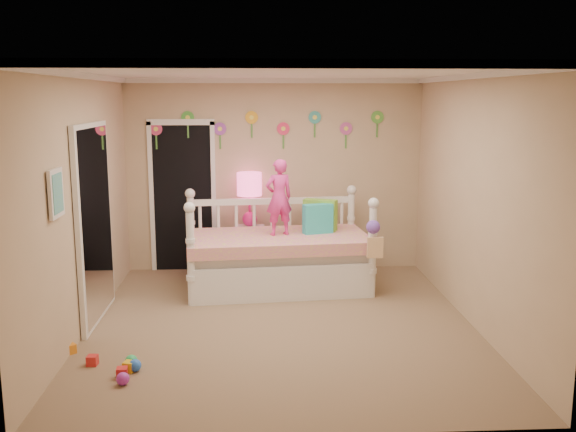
{
  "coord_description": "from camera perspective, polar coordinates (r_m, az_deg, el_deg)",
  "views": [
    {
      "loc": [
        -0.27,
        -6.38,
        2.36
      ],
      "look_at": [
        0.1,
        0.6,
        1.05
      ],
      "focal_mm": 39.67,
      "sensor_mm": 36.0,
      "label": 1
    }
  ],
  "objects": [
    {
      "name": "ceiling",
      "position": [
        6.39,
        -0.63,
        12.77
      ],
      "size": [
        4.0,
        4.5,
        0.01
      ],
      "primitive_type": "cube",
      "color": "white",
      "rests_on": "floor"
    },
    {
      "name": "pillow_lime",
      "position": [
        8.11,
        2.9,
        0.09
      ],
      "size": [
        0.45,
        0.3,
        0.4
      ],
      "primitive_type": "cube",
      "rotation": [
        0.0,
        0.0,
        -0.37
      ],
      "color": "#7FC43C",
      "rests_on": "daybed"
    },
    {
      "name": "closet_doorway",
      "position": [
        8.77,
        -9.42,
        1.79
      ],
      "size": [
        0.9,
        0.04,
        2.07
      ],
      "primitive_type": "cube",
      "color": "black",
      "rests_on": "back_wall"
    },
    {
      "name": "toy_scatter",
      "position": [
        6.26,
        -16.33,
        -11.43
      ],
      "size": [
        1.26,
        1.51,
        0.11
      ],
      "primitive_type": null,
      "rotation": [
        0.0,
        0.0,
        0.42
      ],
      "color": "#996666",
      "rests_on": "floor"
    },
    {
      "name": "right_wall",
      "position": [
        6.85,
        16.36,
        1.28
      ],
      "size": [
        0.01,
        4.5,
        2.6
      ],
      "primitive_type": "cube",
      "color": "tan",
      "rests_on": "floor"
    },
    {
      "name": "flower_decals",
      "position": [
        8.63,
        -1.85,
        7.83
      ],
      "size": [
        3.4,
        0.02,
        0.5
      ],
      "primitive_type": null,
      "color": "#B2668C",
      "rests_on": "back_wall"
    },
    {
      "name": "crown_molding",
      "position": [
        6.39,
        -0.63,
        12.5
      ],
      "size": [
        4.0,
        4.5,
        0.06
      ],
      "primitive_type": null,
      "color": "white",
      "rests_on": "ceiling"
    },
    {
      "name": "child",
      "position": [
        7.78,
        -0.82,
        1.69
      ],
      "size": [
        0.4,
        0.33,
        0.94
      ],
      "primitive_type": "imported",
      "rotation": [
        0.0,
        0.0,
        3.48
      ],
      "color": "#F0369B",
      "rests_on": "daybed"
    },
    {
      "name": "left_wall",
      "position": [
        6.69,
        -17.98,
        0.98
      ],
      "size": [
        0.01,
        4.5,
        2.6
      ],
      "primitive_type": "cube",
      "color": "tan",
      "rests_on": "floor"
    },
    {
      "name": "daybed",
      "position": [
        7.89,
        -0.94,
        -2.18
      ],
      "size": [
        2.36,
        1.41,
        1.22
      ],
      "primitive_type": null,
      "rotation": [
        0.0,
        0.0,
        0.09
      ],
      "color": "white",
      "rests_on": "floor"
    },
    {
      "name": "mirror_closet",
      "position": [
        7.01,
        -16.93,
        -0.62
      ],
      "size": [
        0.07,
        1.3,
        2.1
      ],
      "primitive_type": "cube",
      "color": "white",
      "rests_on": "left_wall"
    },
    {
      "name": "wall_picture",
      "position": [
        5.79,
        -20.09,
        1.92
      ],
      "size": [
        0.05,
        0.34,
        0.42
      ],
      "primitive_type": "cube",
      "color": "white",
      "rests_on": "left_wall"
    },
    {
      "name": "nightstand",
      "position": [
        8.65,
        -3.42,
        -3.01
      ],
      "size": [
        0.4,
        0.31,
        0.65
      ],
      "primitive_type": "cube",
      "rotation": [
        0.0,
        0.0,
        -0.04
      ],
      "color": "white",
      "rests_on": "floor"
    },
    {
      "name": "table_lamp",
      "position": [
        8.5,
        -3.48,
        2.27
      ],
      "size": [
        0.33,
        0.33,
        0.73
      ],
      "color": "#D61C77",
      "rests_on": "nightstand"
    },
    {
      "name": "pillow_turquoise",
      "position": [
        7.93,
        2.68,
        -0.25
      ],
      "size": [
        0.39,
        0.22,
        0.37
      ],
      "primitive_type": "cube",
      "rotation": [
        0.0,
        0.0,
        0.26
      ],
      "color": "#26A7C0",
      "rests_on": "daybed"
    },
    {
      "name": "hanging_bag",
      "position": [
        7.35,
        7.64,
        -2.16
      ],
      "size": [
        0.2,
        0.16,
        0.36
      ],
      "primitive_type": null,
      "color": "beige",
      "rests_on": "daybed"
    },
    {
      "name": "back_wall",
      "position": [
        8.7,
        -1.23,
        3.62
      ],
      "size": [
        4.0,
        0.01,
        2.6
      ],
      "primitive_type": "cube",
      "color": "tan",
      "rests_on": "floor"
    },
    {
      "name": "floor",
      "position": [
        6.81,
        -0.58,
        -9.67
      ],
      "size": [
        4.0,
        4.5,
        0.01
      ],
      "primitive_type": "cube",
      "color": "#7F684C",
      "rests_on": "ground"
    }
  ]
}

